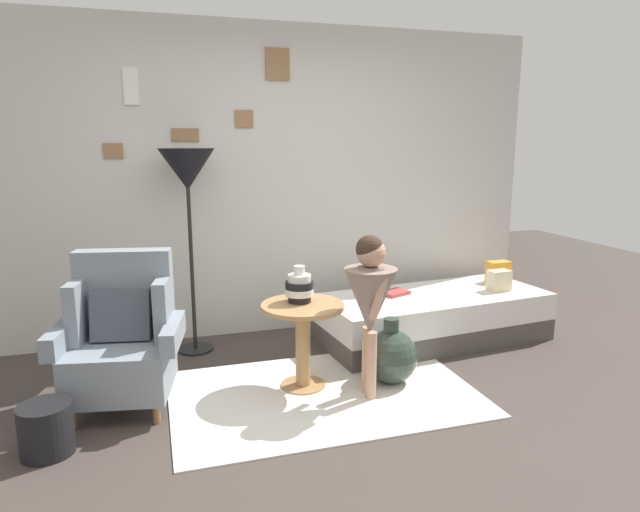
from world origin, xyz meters
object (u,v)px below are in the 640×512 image
at_px(armchair, 122,338).
at_px(book_on_daybed, 395,293).
at_px(daybed, 433,317).
at_px(floor_lamp, 187,177).
at_px(vase_striped, 299,287).
at_px(person_child, 370,296).
at_px(magazine_basket, 46,429).
at_px(demijohn_near, 390,356).
at_px(side_table, 303,329).

xyz_separation_m(armchair, book_on_daybed, (2.12, 0.55, -0.02)).
height_order(daybed, floor_lamp, floor_lamp).
bearing_deg(vase_striped, armchair, 177.66).
relative_size(armchair, vase_striped, 3.92).
bearing_deg(daybed, floor_lamp, 170.13).
height_order(vase_striped, person_child, person_child).
bearing_deg(book_on_daybed, magazine_basket, -157.31).
height_order(daybed, demijohn_near, demijohn_near).
bearing_deg(floor_lamp, daybed, -9.87).
xyz_separation_m(daybed, vase_striped, (-1.30, -0.52, 0.49)).
xyz_separation_m(daybed, book_on_daybed, (-0.32, 0.08, 0.22)).
bearing_deg(person_child, floor_lamp, 131.21).
distance_m(vase_striped, magazine_basket, 1.68).
bearing_deg(book_on_daybed, vase_striped, -148.67).
distance_m(vase_striped, demijohn_near, 0.80).
relative_size(side_table, magazine_basket, 2.10).
relative_size(armchair, demijohn_near, 2.10).
distance_m(side_table, demijohn_near, 0.65).
distance_m(demijohn_near, magazine_basket, 2.15).
relative_size(vase_striped, person_child, 0.23).
relative_size(daybed, vase_striped, 7.96).
xyz_separation_m(demijohn_near, magazine_basket, (-2.13, -0.29, -0.05)).
distance_m(side_table, book_on_daybed, 1.17).
height_order(armchair, book_on_daybed, armchair).
height_order(side_table, floor_lamp, floor_lamp).
bearing_deg(demijohn_near, magazine_basket, -172.14).
relative_size(daybed, floor_lamp, 1.23).
distance_m(book_on_daybed, magazine_basket, 2.73).
xyz_separation_m(daybed, floor_lamp, (-1.94, 0.34, 1.19)).
bearing_deg(vase_striped, demijohn_near, -14.56).
relative_size(vase_striped, demijohn_near, 0.54).
xyz_separation_m(armchair, person_child, (1.53, -0.36, 0.24)).
bearing_deg(magazine_basket, demijohn_near, 7.86).
bearing_deg(armchair, floor_lamp, 58.20).
bearing_deg(side_table, floor_lamp, 125.40).
xyz_separation_m(daybed, magazine_basket, (-2.82, -0.97, -0.06)).
distance_m(floor_lamp, magazine_basket, 2.01).
height_order(armchair, floor_lamp, floor_lamp).
bearing_deg(side_table, vase_striped, 96.04).
bearing_deg(demijohn_near, side_table, 170.59).
bearing_deg(armchair, book_on_daybed, 14.48).
bearing_deg(floor_lamp, demijohn_near, -39.01).
bearing_deg(magazine_basket, vase_striped, 16.50).
distance_m(armchair, daybed, 2.50).
bearing_deg(side_table, book_on_daybed, 33.92).
bearing_deg(side_table, daybed, 23.97).
xyz_separation_m(vase_striped, book_on_daybed, (0.98, 0.59, -0.27)).
height_order(person_child, demijohn_near, person_child).
bearing_deg(magazine_basket, person_child, 4.08).
height_order(armchair, vase_striped, armchair).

